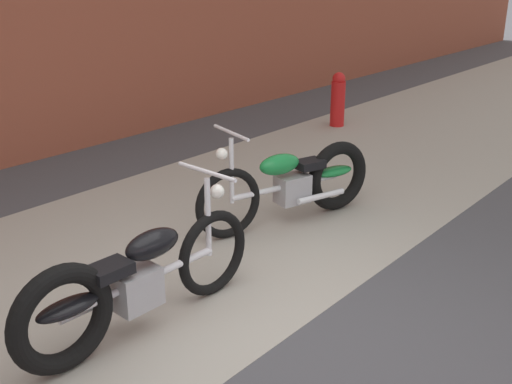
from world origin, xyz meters
name	(u,v)px	position (x,y,z in m)	size (l,w,h in m)	color
ground_plane	(277,345)	(0.00, 0.00, 0.00)	(80.00, 80.00, 0.00)	#47474C
sidewalk_slab	(116,267)	(0.00, 1.75, 0.00)	(36.00, 3.50, 0.01)	#9E998E
motorcycle_black	(126,285)	(-0.57, 0.85, 0.40)	(2.01, 0.58, 1.03)	black
motorcycle_green	(299,182)	(1.84, 1.19, 0.40)	(1.95, 0.82, 1.03)	black
fire_hydrant	(338,99)	(5.23, 2.97, 0.42)	(0.22, 0.22, 0.84)	red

